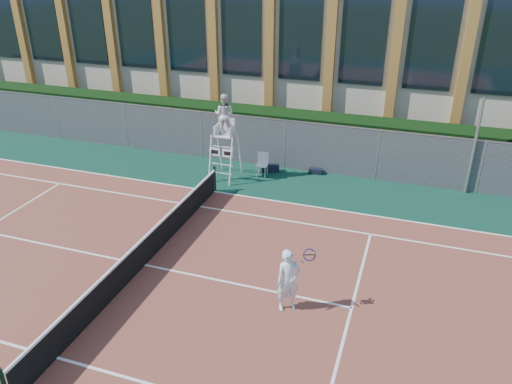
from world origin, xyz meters
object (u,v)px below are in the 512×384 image
(plastic_chair, at_px, (262,162))
(tennis_player, at_px, (288,280))
(steel_pole, at_px, (474,147))
(umpire_chair, at_px, (224,117))

(plastic_chair, height_order, tennis_player, tennis_player)
(steel_pole, height_order, umpire_chair, steel_pole)
(plastic_chair, bearing_deg, tennis_player, -67.56)
(steel_pole, relative_size, plastic_chair, 3.86)
(steel_pole, xyz_separation_m, plastic_chair, (-8.28, -0.95, -1.35))
(umpire_chair, xyz_separation_m, plastic_chair, (1.42, 0.70, -2.08))
(steel_pole, distance_m, plastic_chair, 8.44)
(steel_pole, bearing_deg, umpire_chair, -170.34)
(steel_pole, xyz_separation_m, umpire_chair, (-9.69, -1.65, 0.73))
(steel_pole, height_order, tennis_player, steel_pole)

